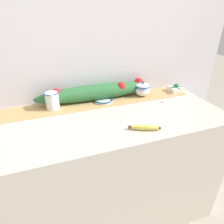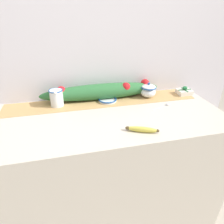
{
  "view_description": "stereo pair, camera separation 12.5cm",
  "coord_description": "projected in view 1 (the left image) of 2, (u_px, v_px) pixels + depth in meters",
  "views": [
    {
      "loc": [
        -0.37,
        -1.09,
        1.55
      ],
      "look_at": [
        0.01,
        -0.05,
        0.97
      ],
      "focal_mm": 32.0,
      "sensor_mm": 36.0,
      "label": 1
    },
    {
      "loc": [
        -0.25,
        -1.13,
        1.55
      ],
      "look_at": [
        0.01,
        -0.05,
        0.97
      ],
      "focal_mm": 32.0,
      "sensor_mm": 36.0,
      "label": 2
    }
  ],
  "objects": [
    {
      "name": "ground_plane",
      "position": [
        109.0,
        208.0,
        1.74
      ],
      "size": [
        12.0,
        12.0,
        0.0
      ],
      "primitive_type": "plane",
      "color": "#B2A899"
    },
    {
      "name": "small_dish",
      "position": [
        104.0,
        100.0,
        1.5
      ],
      "size": [
        0.14,
        0.14,
        0.02
      ],
      "color": "white",
      "rests_on": "countertop"
    },
    {
      "name": "spoon",
      "position": [
        162.0,
        102.0,
        1.49
      ],
      "size": [
        0.16,
        0.08,
        0.01
      ],
      "rotation": [
        0.0,
        0.0,
        0.39
      ],
      "color": "#B7B7BC",
      "rests_on": "countertop"
    },
    {
      "name": "countertop",
      "position": [
        109.0,
        168.0,
        1.53
      ],
      "size": [
        1.56,
        0.7,
        0.92
      ],
      "primitive_type": "cube",
      "color": "beige",
      "rests_on": "ground_plane"
    },
    {
      "name": "gift_box",
      "position": [
        176.0,
        89.0,
        1.68
      ],
      "size": [
        0.11,
        0.1,
        0.07
      ],
      "rotation": [
        0.0,
        0.0,
        0.0
      ],
      "color": "silver",
      "rests_on": "countertop"
    },
    {
      "name": "back_wall",
      "position": [
        92.0,
        61.0,
        1.49
      ],
      "size": [
        2.36,
        0.04,
        2.4
      ],
      "primitive_type": "cube",
      "color": "silver",
      "rests_on": "ground_plane"
    },
    {
      "name": "cream_pitcher",
      "position": [
        52.0,
        100.0,
        1.38
      ],
      "size": [
        0.1,
        0.12,
        0.12
      ],
      "color": "white",
      "rests_on": "countertop"
    },
    {
      "name": "banana",
      "position": [
        144.0,
        127.0,
        1.15
      ],
      "size": [
        0.19,
        0.1,
        0.03
      ],
      "rotation": [
        0.0,
        0.0,
        -0.41
      ],
      "color": "#DBCC4C",
      "rests_on": "countertop"
    },
    {
      "name": "poinsettia_garland",
      "position": [
        97.0,
        92.0,
        1.52
      ],
      "size": [
        0.92,
        0.13,
        0.13
      ],
      "color": "#2D6B38",
      "rests_on": "countertop"
    },
    {
      "name": "sugar_bowl",
      "position": [
        142.0,
        89.0,
        1.59
      ],
      "size": [
        0.12,
        0.12,
        0.12
      ],
      "color": "white",
      "rests_on": "countertop"
    },
    {
      "name": "table_runner",
      "position": [
        99.0,
        102.0,
        1.51
      ],
      "size": [
        1.43,
        0.22,
        0.0
      ],
      "primitive_type": "cube",
      "color": "tan",
      "rests_on": "countertop"
    }
  ]
}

